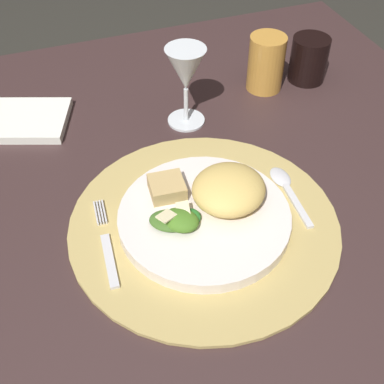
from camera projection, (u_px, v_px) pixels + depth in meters
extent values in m
cube|color=#382625|center=(164.00, 192.00, 0.78)|extent=(1.13, 0.99, 0.02)
cylinder|color=#362627|center=(287.00, 147.00, 1.43)|extent=(0.09, 0.09, 0.71)
cylinder|color=tan|center=(204.00, 224.00, 0.72)|extent=(0.38, 0.38, 0.01)
cylinder|color=white|center=(204.00, 218.00, 0.71)|extent=(0.24, 0.24, 0.02)
ellipsoid|color=#E0BB62|center=(229.00, 189.00, 0.71)|extent=(0.14, 0.14, 0.04)
ellipsoid|color=#477822|center=(181.00, 220.00, 0.68)|extent=(0.07, 0.06, 0.02)
ellipsoid|color=#2C7C2E|center=(186.00, 218.00, 0.69)|extent=(0.05, 0.04, 0.01)
ellipsoid|color=#4E6D2E|center=(181.00, 222.00, 0.68)|extent=(0.05, 0.05, 0.02)
ellipsoid|color=#416A27|center=(170.00, 221.00, 0.68)|extent=(0.07, 0.06, 0.02)
cube|color=beige|center=(166.00, 216.00, 0.67)|extent=(0.03, 0.03, 0.01)
cube|color=beige|center=(182.00, 209.00, 0.68)|extent=(0.02, 0.03, 0.01)
cube|color=tan|center=(167.00, 187.00, 0.72)|extent=(0.05, 0.05, 0.02)
cube|color=silver|center=(110.00, 261.00, 0.67)|extent=(0.02, 0.09, 0.00)
cube|color=silver|center=(96.00, 213.00, 0.73)|extent=(0.01, 0.05, 0.00)
cube|color=silver|center=(99.00, 213.00, 0.73)|extent=(0.01, 0.05, 0.00)
cube|color=silver|center=(101.00, 212.00, 0.73)|extent=(0.01, 0.05, 0.00)
cube|color=silver|center=(104.00, 212.00, 0.73)|extent=(0.01, 0.05, 0.00)
cube|color=silver|center=(297.00, 205.00, 0.74)|extent=(0.02, 0.09, 0.00)
ellipsoid|color=silver|center=(280.00, 177.00, 0.78)|extent=(0.03, 0.05, 0.01)
cube|color=white|center=(24.00, 120.00, 0.89)|extent=(0.18, 0.16, 0.01)
cylinder|color=silver|center=(186.00, 120.00, 0.89)|extent=(0.07, 0.07, 0.00)
cylinder|color=silver|center=(186.00, 105.00, 0.87)|extent=(0.01, 0.01, 0.06)
cone|color=silver|center=(186.00, 70.00, 0.82)|extent=(0.07, 0.07, 0.07)
cylinder|color=#C78B37|center=(266.00, 63.00, 0.94)|extent=(0.07, 0.07, 0.10)
cylinder|color=black|center=(309.00, 59.00, 0.96)|extent=(0.07, 0.07, 0.09)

